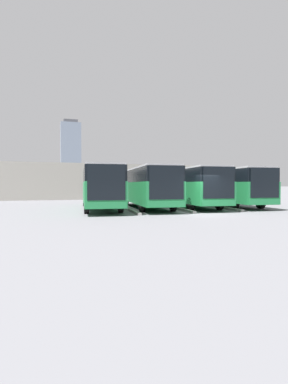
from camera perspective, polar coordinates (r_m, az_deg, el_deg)
ground_plane at (r=19.43m, az=11.18°, el=-4.13°), size 600.00×600.00×0.00m
bus_0 at (r=27.36m, az=15.35°, el=1.16°), size 3.65×11.64×3.18m
curb_divider_0 at (r=25.00m, az=13.88°, el=-2.75°), size 1.01×7.64×0.15m
bus_1 at (r=25.43m, az=8.44°, el=1.18°), size 3.65×11.64×3.18m
curb_divider_1 at (r=23.17m, az=6.14°, el=-3.04°), size 1.01×7.64×0.15m
bus_2 at (r=23.94m, az=0.51°, el=1.19°), size 3.65×11.64×3.18m
curb_divider_2 at (r=21.86m, az=-2.74°, el=-3.30°), size 1.01×7.64×0.15m
bus_3 at (r=23.11m, az=-8.34°, el=1.17°), size 3.65×11.64×3.18m
station_building at (r=45.67m, az=-5.93°, el=1.94°), size 29.61×16.16×4.61m
office_tower at (r=227.72m, az=-13.81°, el=6.88°), size 14.17×14.17×49.21m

